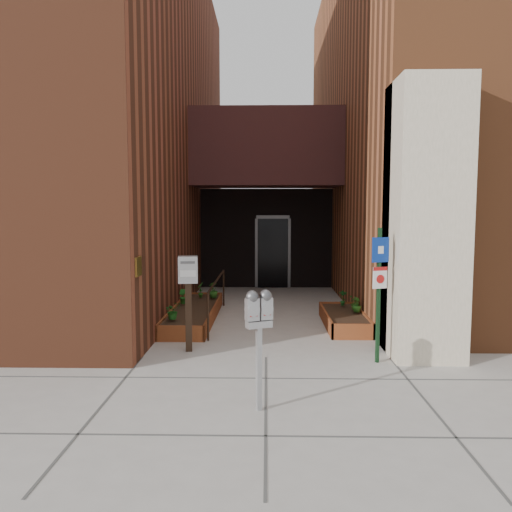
{
  "coord_description": "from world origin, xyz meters",
  "views": [
    {
      "loc": [
        0.01,
        -7.86,
        2.39
      ],
      "look_at": [
        -0.2,
        1.8,
        1.48
      ],
      "focal_mm": 35.0,
      "sensor_mm": 36.0,
      "label": 1
    }
  ],
  "objects": [
    {
      "name": "shrub_left_b",
      "position": [
        -1.85,
        2.99,
        0.46
      ],
      "size": [
        0.25,
        0.25,
        0.33
      ],
      "primitive_type": "imported",
      "rotation": [
        0.0,
        0.0,
        2.37
      ],
      "color": "#1A5E1B",
      "rests_on": "planter_left"
    },
    {
      "name": "shrub_right_b",
      "position": [
        1.67,
        2.86,
        0.47
      ],
      "size": [
        0.23,
        0.23,
        0.34
      ],
      "primitive_type": "imported",
      "rotation": [
        0.0,
        0.0,
        2.76
      ],
      "color": "#1B6020",
      "rests_on": "planter_right"
    },
    {
      "name": "planter_right",
      "position": [
        1.6,
        2.2,
        0.13
      ],
      "size": [
        0.8,
        2.2,
        0.3
      ],
      "color": "brown",
      "rests_on": "ground"
    },
    {
      "name": "shrub_right_c",
      "position": [
        1.85,
        2.38,
        0.45
      ],
      "size": [
        0.36,
        0.36,
        0.29
      ],
      "primitive_type": "imported",
      "rotation": [
        0.0,
        0.0,
        4.19
      ],
      "color": "#2A5F1B",
      "rests_on": "planter_right"
    },
    {
      "name": "shrub_left_c",
      "position": [
        -1.25,
        3.77,
        0.49
      ],
      "size": [
        0.3,
        0.3,
        0.38
      ],
      "primitive_type": "imported",
      "rotation": [
        0.0,
        0.0,
        3.92
      ],
      "color": "#215418",
      "rests_on": "planter_left"
    },
    {
      "name": "shrub_left_d",
      "position": [
        -1.56,
        3.79,
        0.48
      ],
      "size": [
        0.23,
        0.23,
        0.37
      ],
      "primitive_type": "imported",
      "rotation": [
        0.0,
        0.0,
        4.92
      ],
      "color": "#205E1B",
      "rests_on": "planter_left"
    },
    {
      "name": "shrub_right_a",
      "position": [
        1.85,
        2.18,
        0.46
      ],
      "size": [
        0.23,
        0.23,
        0.31
      ],
      "primitive_type": "imported",
      "rotation": [
        0.0,
        0.0,
        1.22
      ],
      "color": "#235E1B",
      "rests_on": "planter_right"
    },
    {
      "name": "sign_post",
      "position": [
        1.75,
        -0.22,
        1.29
      ],
      "size": [
        0.28,
        0.11,
        2.1
      ],
      "color": "black",
      "rests_on": "ground"
    },
    {
      "name": "parking_meter",
      "position": [
        -0.08,
        -2.11,
        1.12
      ],
      "size": [
        0.33,
        0.23,
        1.45
      ],
      "color": "#A8A8AA",
      "rests_on": "ground"
    },
    {
      "name": "shrub_left_a",
      "position": [
        -1.77,
        1.44,
        0.47
      ],
      "size": [
        0.42,
        0.42,
        0.33
      ],
      "primitive_type": "imported",
      "rotation": [
        0.0,
        0.0,
        0.73
      ],
      "color": "#1B5B1A",
      "rests_on": "planter_left"
    },
    {
      "name": "planter_left",
      "position": [
        -1.55,
        2.7,
        0.13
      ],
      "size": [
        0.9,
        3.6,
        0.3
      ],
      "color": "brown",
      "rests_on": "ground"
    },
    {
      "name": "payment_dropbox",
      "position": [
        -1.3,
        0.35,
        1.16
      ],
      "size": [
        0.35,
        0.28,
        1.61
      ],
      "color": "black",
      "rests_on": "ground"
    },
    {
      "name": "handrail",
      "position": [
        -1.05,
        2.65,
        0.75
      ],
      "size": [
        0.04,
        3.34,
        0.9
      ],
      "color": "black",
      "rests_on": "ground"
    },
    {
      "name": "ground",
      "position": [
        0.0,
        0.0,
        0.0
      ],
      "size": [
        80.0,
        80.0,
        0.0
      ],
      "primitive_type": "plane",
      "color": "#9E9991",
      "rests_on": "ground"
    },
    {
      "name": "architecture",
      "position": [
        -0.18,
        6.89,
        4.98
      ],
      "size": [
        20.0,
        14.6,
        10.0
      ],
      "color": "brown",
      "rests_on": "ground"
    }
  ]
}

